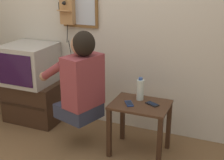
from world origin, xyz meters
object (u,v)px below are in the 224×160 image
Objects in this scene: wall_phone_antique at (68,5)px; cell_phone_held at (129,103)px; water_bottle at (140,89)px; person at (81,79)px; cell_phone_spare at (152,104)px; television at (30,64)px.

wall_phone_antique reaches higher than cell_phone_held.
wall_phone_antique is 1.27m from cell_phone_held.
water_bottle is at bearing -19.17° from wall_phone_antique.
person is at bearing -158.88° from water_bottle.
person is at bearing 154.80° from cell_phone_held.
cell_phone_spare is (0.66, 0.13, -0.19)m from person.
television is 0.78m from wall_phone_antique.
cell_phone_spare is (0.20, 0.07, 0.00)m from cell_phone_held.
water_bottle is at bearing 91.21° from cell_phone_spare.
cell_phone_spare is (1.06, -0.39, -0.80)m from wall_phone_antique.
cell_phone_spare is at bearing -20.22° from wall_phone_antique.
cell_phone_held is at bearing -64.73° from person.
television reaches higher than cell_phone_spare.
television is 3.79× the size of cell_phone_held.
person reaches higher than cell_phone_held.
water_bottle reaches higher than cell_phone_held.
water_bottle is at bearing 34.98° from cell_phone_held.
person is 6.26× the size of cell_phone_held.
wall_phone_antique is 5.95× the size of cell_phone_held.
person reaches higher than water_bottle.
person is 0.90m from wall_phone_antique.
television is at bearing 110.88° from cell_phone_spare.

